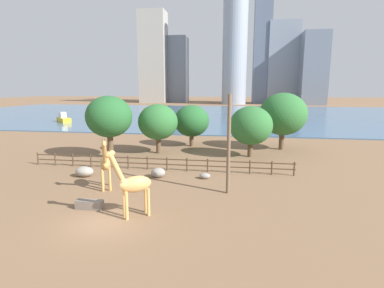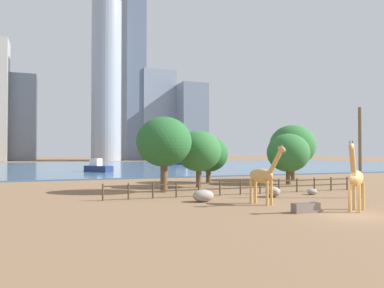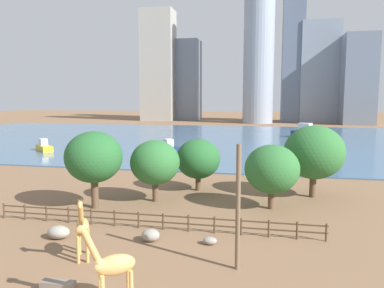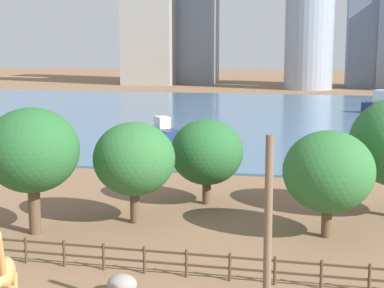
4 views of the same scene
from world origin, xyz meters
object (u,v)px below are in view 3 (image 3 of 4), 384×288
(tree_left_large, at_px, (198,159))
(boulder_by_pole, at_px, (210,241))
(giraffe_companion, at_px, (82,227))
(tree_right_tall, at_px, (272,169))
(boat_tug, at_px, (170,148))
(boulder_near_fence, at_px, (151,235))
(utility_pole, at_px, (238,208))
(feeding_trough, at_px, (58,287))
(tree_right_small, at_px, (155,163))
(tree_center_broad, at_px, (94,157))
(boulder_small, at_px, (59,232))
(tree_left_small, at_px, (314,152))
(boat_ferry, at_px, (44,147))
(giraffe_tall, at_px, (112,265))
(boat_sailboat, at_px, (308,133))

(tree_left_large, bearing_deg, boulder_by_pole, -76.39)
(giraffe_companion, xyz_separation_m, tree_right_tall, (11.63, 13.52, 1.60))
(boulder_by_pole, distance_m, boat_tug, 43.71)
(boulder_near_fence, height_order, boulder_by_pole, boulder_near_fence)
(utility_pole, relative_size, feeding_trough, 4.16)
(boulder_by_pole, bearing_deg, tree_right_small, 125.30)
(tree_left_large, distance_m, tree_center_broad, 11.76)
(giraffe_companion, xyz_separation_m, boulder_small, (-3.46, 2.91, -1.61))
(boulder_near_fence, distance_m, tree_left_small, 19.92)
(tree_right_small, height_order, boat_ferry, tree_right_small)
(giraffe_companion, height_order, feeding_trough, giraffe_companion)
(boat_ferry, bearing_deg, tree_right_tall, 7.15)
(giraffe_companion, distance_m, tree_center_broad, 11.70)
(feeding_trough, bearing_deg, giraffe_tall, -11.56)
(boulder_by_pole, height_order, boat_sailboat, boat_sailboat)
(boulder_small, relative_size, boat_ferry, 0.32)
(tree_center_broad, distance_m, tree_right_small, 5.87)
(tree_center_broad, distance_m, boat_ferry, 41.39)
(boulder_by_pole, height_order, boat_tug, boat_tug)
(boulder_near_fence, xyz_separation_m, tree_right_tall, (8.42, 9.78, 3.24))
(boulder_near_fence, bearing_deg, boat_sailboat, 76.27)
(boat_tug, bearing_deg, tree_right_tall, -7.32)
(boulder_near_fence, xyz_separation_m, boat_ferry, (-33.53, 38.79, 0.53))
(feeding_trough, xyz_separation_m, tree_left_large, (3.16, 22.92, 3.20))
(feeding_trough, height_order, boat_tug, boat_tug)
(tree_right_tall, bearing_deg, utility_pole, -99.00)
(giraffe_companion, height_order, boulder_small, giraffe_companion)
(boulder_by_pole, xyz_separation_m, boat_ferry, (-37.74, 38.56, 0.70))
(boulder_near_fence, height_order, boat_tug, boat_tug)
(tree_left_small, bearing_deg, feeding_trough, -123.99)
(boulder_by_pole, relative_size, tree_left_large, 0.17)
(tree_right_tall, bearing_deg, tree_left_small, 50.22)
(boulder_near_fence, height_order, boulder_small, boulder_small)
(tree_right_tall, bearing_deg, boat_tug, 119.59)
(tree_left_large, bearing_deg, boat_sailboat, 73.38)
(boulder_by_pole, relative_size, boat_ferry, 0.19)
(giraffe_companion, xyz_separation_m, boat_sailboat, (21.04, 76.73, -0.63))
(utility_pole, bearing_deg, tree_left_large, 107.49)
(giraffe_companion, height_order, boat_tug, giraffe_companion)
(boulder_by_pole, height_order, boat_ferry, boat_ferry)
(boulder_small, height_order, boat_sailboat, boat_sailboat)
(tree_left_small, bearing_deg, tree_left_large, 178.18)
(giraffe_companion, height_order, boat_ferry, giraffe_companion)
(boulder_small, xyz_separation_m, tree_center_broad, (-0.87, 7.63, 4.26))
(boulder_small, relative_size, tree_right_tall, 0.28)
(boulder_small, relative_size, boat_tug, 0.29)
(tree_left_large, height_order, tree_left_small, tree_left_small)
(tree_center_broad, xyz_separation_m, tree_right_tall, (15.96, 2.99, -1.05))
(giraffe_tall, height_order, giraffe_companion, giraffe_tall)
(tree_left_large, relative_size, boat_ferry, 1.12)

